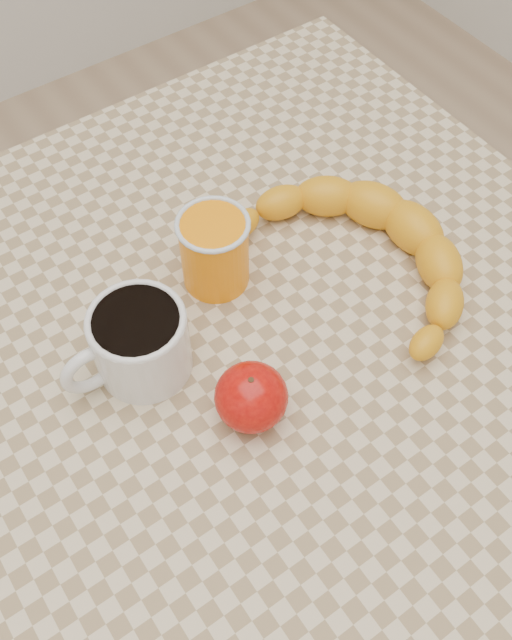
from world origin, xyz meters
TOP-DOWN VIEW (x-y plane):
  - ground at (0.00, 0.00)m, footprint 3.00×3.00m
  - table at (0.00, 0.00)m, footprint 0.80×0.80m
  - coffee_mug at (-0.12, 0.03)m, footprint 0.13×0.10m
  - orange_juice_glass at (0.00, 0.08)m, footprint 0.08×0.08m
  - apple at (-0.06, -0.07)m, footprint 0.08×0.08m
  - banana at (0.14, 0.00)m, footprint 0.27×0.36m

SIDE VIEW (x-z plane):
  - ground at x=0.00m, z-range 0.00..0.00m
  - table at x=0.00m, z-range 0.29..1.04m
  - banana at x=0.14m, z-range 0.75..0.80m
  - apple at x=-0.06m, z-range 0.75..0.81m
  - coffee_mug at x=-0.12m, z-range 0.75..0.83m
  - orange_juice_glass at x=0.00m, z-range 0.75..0.84m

